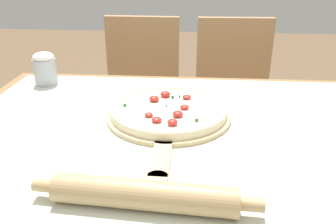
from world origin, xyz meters
TOP-DOWN VIEW (x-y plane):
  - dining_table at (0.00, 0.00)m, footprint 1.35×1.01m
  - towel_cloth at (0.00, 0.00)m, footprint 1.27×0.93m
  - pizza_peel at (-0.04, 0.10)m, footprint 0.37×0.54m
  - pizza at (-0.04, 0.11)m, footprint 0.35×0.35m
  - rolling_pin at (-0.05, -0.30)m, footprint 0.45×0.08m
  - chair_left at (-0.24, 0.87)m, footprint 0.41×0.41m
  - chair_right at (0.24, 0.87)m, footprint 0.41×0.41m
  - flour_cup at (-0.52, 0.37)m, footprint 0.08×0.08m

SIDE VIEW (x-z plane):
  - chair_left at x=-0.24m, z-range 0.07..0.98m
  - chair_right at x=0.24m, z-range 0.07..0.98m
  - dining_table at x=0.00m, z-range 0.28..1.02m
  - towel_cloth at x=0.00m, z-range 0.75..0.75m
  - pizza_peel at x=-0.04m, z-range 0.75..0.76m
  - pizza at x=-0.04m, z-range 0.76..0.79m
  - rolling_pin at x=-0.05m, z-range 0.75..0.81m
  - flour_cup at x=-0.52m, z-range 0.75..0.87m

